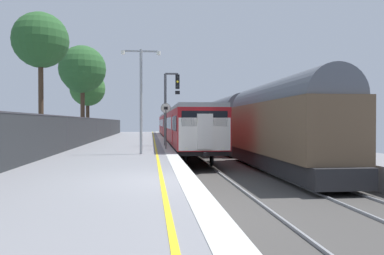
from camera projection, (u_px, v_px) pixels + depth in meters
The scene contains 9 objects.
ground at pixel (265, 199), 11.04m from camera, with size 17.40×110.00×1.21m.
commuter_train_at_platform at pixel (177, 126), 40.06m from camera, with size 2.83×41.91×3.81m.
freight_train_adjacent_track at pixel (226, 123), 34.29m from camera, with size 2.60×42.63×4.76m.
signal_gantry at pixel (169, 100), 26.45m from camera, with size 1.10×0.24×5.07m.
speed_limit_sign at pixel (166, 120), 23.05m from camera, with size 0.59×0.08×2.79m.
platform_lamp_mid at pixel (141, 92), 19.36m from camera, with size 2.00×0.20×5.36m.
background_tree_left at pixel (39, 42), 23.45m from camera, with size 3.42×3.42×8.43m.
background_tree_right at pixel (88, 89), 45.43m from camera, with size 4.21×4.21×7.80m.
background_tree_back at pixel (82, 71), 38.28m from camera, with size 4.72×4.72×9.40m.
Camera 1 is at (-0.65, -10.72, 1.63)m, focal length 35.54 mm.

